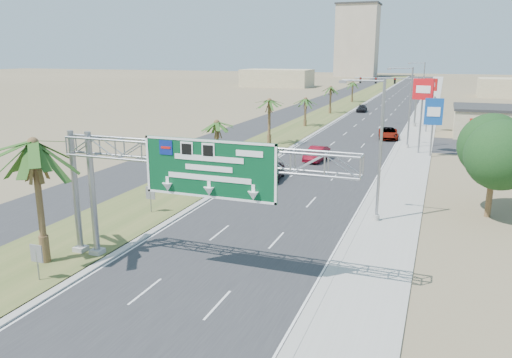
{
  "coord_description": "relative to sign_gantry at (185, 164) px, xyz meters",
  "views": [
    {
      "loc": [
        11.23,
        -12.55,
        11.66
      ],
      "look_at": [
        0.95,
        15.06,
        4.2
      ],
      "focal_mm": 35.0,
      "sensor_mm": 36.0,
      "label": 1
    }
  ],
  "objects": [
    {
      "name": "palm_row_c",
      "position": [
        -8.44,
        38.07,
        -0.39
      ],
      "size": [
        3.99,
        3.99,
        6.75
      ],
      "color": "brown",
      "rests_on": "ground"
    },
    {
      "name": "median_signback_b",
      "position": [
        -7.44,
        8.07,
        -4.61
      ],
      "size": [
        0.75,
        0.08,
        2.08
      ],
      "color": "gray",
      "rests_on": "ground"
    },
    {
      "name": "oak_near",
      "position": [
        16.06,
        16.07,
        -1.53
      ],
      "size": [
        4.5,
        4.5,
        6.8
      ],
      "color": "brown",
      "rests_on": "ground"
    },
    {
      "name": "car_far",
      "position": [
        -3.06,
        80.5,
        -5.39
      ],
      "size": [
        2.07,
        4.68,
        1.33
      ],
      "primitive_type": "imported",
      "rotation": [
        0.0,
        0.0,
        0.04
      ],
      "color": "black",
      "rests_on": "ground"
    },
    {
      "name": "palm_near",
      "position": [
        -8.14,
        -1.93,
        0.87
      ],
      "size": [
        5.7,
        5.7,
        8.35
      ],
      "color": "brown",
      "rests_on": "ground"
    },
    {
      "name": "palm_row_e",
      "position": [
        -8.44,
        75.07,
        -0.97
      ],
      "size": [
        3.99,
        3.99,
        6.15
      ],
      "color": "brown",
      "rests_on": "ground"
    },
    {
      "name": "opposing_road",
      "position": [
        -15.94,
        100.07,
        -6.05
      ],
      "size": [
        8.0,
        300.0,
        0.02
      ],
      "primitive_type": "cube",
      "color": "#28282B",
      "rests_on": "ground"
    },
    {
      "name": "car_left_lane",
      "position": [
        -2.3,
        20.99,
        -5.24
      ],
      "size": [
        2.49,
        5.0,
        1.64
      ],
      "primitive_type": "imported",
      "rotation": [
        0.0,
        0.0,
        0.12
      ],
      "color": "black",
      "rests_on": "ground"
    },
    {
      "name": "pole_sign_red_near",
      "position": [
        10.06,
        39.01,
        1.01
      ],
      "size": [
        2.37,
        1.06,
        8.99
      ],
      "color": "gray",
      "rests_on": "ground"
    },
    {
      "name": "car_mid_lane",
      "position": [
        -0.33,
        30.7,
        -5.27
      ],
      "size": [
        2.13,
        4.94,
        1.58
      ],
      "primitive_type": "imported",
      "rotation": [
        0.0,
        0.0,
        -0.1
      ],
      "color": "maroon",
      "rests_on": "ground"
    },
    {
      "name": "sign_gantry",
      "position": [
        0.0,
        0.0,
        0.0
      ],
      "size": [
        16.75,
        1.24,
        7.5
      ],
      "color": "gray",
      "rests_on": "ground"
    },
    {
      "name": "car_right_lane",
      "position": [
        5.55,
        48.56,
        -5.29
      ],
      "size": [
        3.27,
        5.82,
        1.54
      ],
      "primitive_type": "imported",
      "rotation": [
        0.0,
        0.0,
        0.13
      ],
      "color": "gray",
      "rests_on": "ground"
    },
    {
      "name": "streetlight_mid",
      "position": [
        8.36,
        42.07,
        -1.36
      ],
      "size": [
        3.27,
        0.44,
        10.0
      ],
      "color": "gray",
      "rests_on": "ground"
    },
    {
      "name": "median_signback_a",
      "position": [
        -6.74,
        -3.93,
        -4.61
      ],
      "size": [
        0.75,
        0.08,
        2.08
      ],
      "color": "gray",
      "rests_on": "ground"
    },
    {
      "name": "pole_sign_red_far",
      "position": [
        10.26,
        56.85,
        0.43
      ],
      "size": [
        2.19,
        0.91,
        8.23
      ],
      "color": "gray",
      "rests_on": "ground"
    },
    {
      "name": "road",
      "position": [
        1.06,
        100.07,
        -6.05
      ],
      "size": [
        12.0,
        300.0,
        0.02
      ],
      "primitive_type": "cube",
      "color": "#28282B",
      "rests_on": "ground"
    },
    {
      "name": "palm_row_f",
      "position": [
        -8.44,
        100.07,
        -1.35
      ],
      "size": [
        3.99,
        3.99,
        5.75
      ],
      "color": "brown",
      "rests_on": "ground"
    },
    {
      "name": "pole_sign_blue",
      "position": [
        11.43,
        37.49,
        -1.06
      ],
      "size": [
        2.02,
        0.53,
        6.93
      ],
      "color": "gray",
      "rests_on": "ground"
    },
    {
      "name": "tower_distant",
      "position": [
        -30.94,
        240.07,
        11.44
      ],
      "size": [
        20.0,
        16.0,
        35.0
      ],
      "primitive_type": "cube",
      "color": "tan",
      "rests_on": "ground"
    },
    {
      "name": "palm_row_d",
      "position": [
        -8.44,
        56.07,
        -1.64
      ],
      "size": [
        3.99,
        3.99,
        5.45
      ],
      "color": "brown",
      "rests_on": "ground"
    },
    {
      "name": "palm_row_b",
      "position": [
        -8.44,
        22.07,
        -1.16
      ],
      "size": [
        3.99,
        3.99,
        5.95
      ],
      "color": "brown",
      "rests_on": "ground"
    },
    {
      "name": "sidewalk_right",
      "position": [
        9.56,
        100.07,
        -6.01
      ],
      "size": [
        4.0,
        300.0,
        0.1
      ],
      "primitive_type": "cube",
      "color": "#9E9B93",
      "rests_on": "ground"
    },
    {
      "name": "signal_mast",
      "position": [
        6.23,
        62.05,
        -1.21
      ],
      "size": [
        10.28,
        0.71,
        8.0
      ],
      "color": "gray",
      "rests_on": "ground"
    },
    {
      "name": "median_grass",
      "position": [
        -8.94,
        100.07,
        -6.0
      ],
      "size": [
        7.0,
        300.0,
        0.12
      ],
      "primitive_type": "cube",
      "color": "#445726",
      "rests_on": "ground"
    },
    {
      "name": "streetlight_near",
      "position": [
        8.36,
        12.07,
        -1.36
      ],
      "size": [
        3.27,
        0.44,
        10.0
      ],
      "color": "gray",
      "rests_on": "ground"
    },
    {
      "name": "streetlight_far",
      "position": [
        8.36,
        78.07,
        -1.36
      ],
      "size": [
        3.27,
        0.44,
        10.0
      ],
      "color": "gray",
      "rests_on": "ground"
    },
    {
      "name": "building_distant_left",
      "position": [
        -43.94,
        150.07,
        -3.06
      ],
      "size": [
        24.0,
        14.0,
        6.0
      ],
      "primitive_type": "cube",
      "color": "tan",
      "rests_on": "ground"
    }
  ]
}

